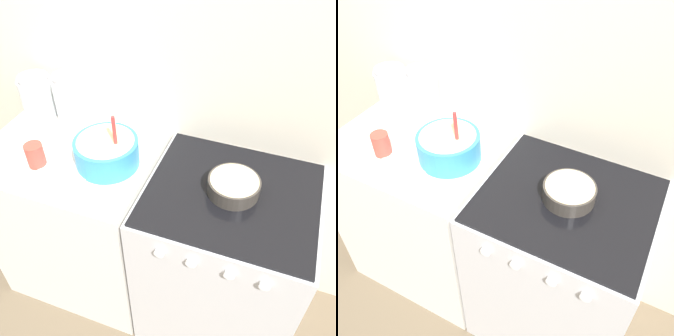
{
  "view_description": "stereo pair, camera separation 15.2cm",
  "coord_description": "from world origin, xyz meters",
  "views": [
    {
      "loc": [
        0.48,
        -0.75,
        2.01
      ],
      "look_at": [
        0.09,
        0.3,
        0.98
      ],
      "focal_mm": 40.0,
      "sensor_mm": 36.0,
      "label": 1
    },
    {
      "loc": [
        0.62,
        -0.69,
        2.01
      ],
      "look_at": [
        0.09,
        0.3,
        0.98
      ],
      "focal_mm": 40.0,
      "sensor_mm": 36.0,
      "label": 2
    }
  ],
  "objects": [
    {
      "name": "ground_plane",
      "position": [
        0.0,
        0.0,
        0.0
      ],
      "size": [
        12.0,
        12.0,
        0.0
      ],
      "primitive_type": "plane",
      "color": "brown"
    },
    {
      "name": "wall_back",
      "position": [
        0.0,
        0.64,
        1.2
      ],
      "size": [
        4.55,
        0.05,
        2.4
      ],
      "color": "beige",
      "rests_on": "ground_plane"
    },
    {
      "name": "countertop_cabinet",
      "position": [
        -0.39,
        0.31,
        0.46
      ],
      "size": [
        0.77,
        0.61,
        0.93
      ],
      "color": "silver",
      "rests_on": "ground_plane"
    },
    {
      "name": "stove",
      "position": [
        0.37,
        0.31,
        0.46
      ],
      "size": [
        0.7,
        0.63,
        0.93
      ],
      "color": "silver",
      "rests_on": "ground_plane"
    },
    {
      "name": "mixing_bowl",
      "position": [
        -0.18,
        0.3,
        1.0
      ],
      "size": [
        0.27,
        0.27,
        0.25
      ],
      "color": "#338CBF",
      "rests_on": "countertop_cabinet"
    },
    {
      "name": "baking_pan",
      "position": [
        0.36,
        0.31,
        0.97
      ],
      "size": [
        0.21,
        0.21,
        0.07
      ],
      "color": "#38332D",
      "rests_on": "stove"
    },
    {
      "name": "storage_jar_left",
      "position": [
        -0.66,
        0.51,
        1.02
      ],
      "size": [
        0.16,
        0.16,
        0.21
      ],
      "color": "silver",
      "rests_on": "countertop_cabinet"
    },
    {
      "name": "storage_jar_middle",
      "position": [
        -0.47,
        0.51,
        1.04
      ],
      "size": [
        0.15,
        0.15,
        0.26
      ],
      "color": "silver",
      "rests_on": "countertop_cabinet"
    },
    {
      "name": "tin_can",
      "position": [
        -0.46,
        0.18,
        0.98
      ],
      "size": [
        0.08,
        0.08,
        0.11
      ],
      "color": "#CC3F33",
      "rests_on": "countertop_cabinet"
    },
    {
      "name": "recipe_page",
      "position": [
        -0.33,
        0.13,
        0.93
      ],
      "size": [
        0.22,
        0.21,
        0.01
      ],
      "color": "white",
      "rests_on": "countertop_cabinet"
    }
  ]
}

